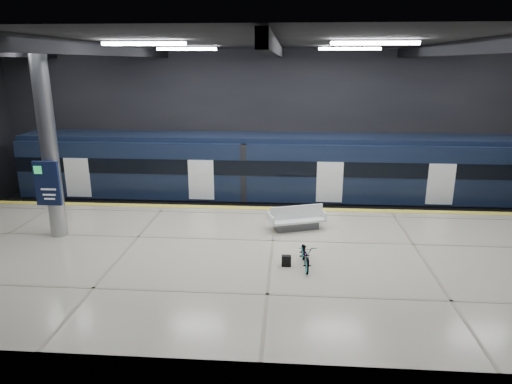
# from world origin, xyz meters

# --- Properties ---
(ground) EXTENTS (30.00, 30.00, 0.00)m
(ground) POSITION_xyz_m (0.00, 0.00, 0.00)
(ground) COLOR black
(ground) RESTS_ON ground
(room_shell) EXTENTS (30.10, 16.10, 8.05)m
(room_shell) POSITION_xyz_m (-0.00, 0.00, 5.72)
(room_shell) COLOR black
(room_shell) RESTS_ON ground
(platform) EXTENTS (30.00, 11.00, 1.10)m
(platform) POSITION_xyz_m (0.00, -2.50, 0.55)
(platform) COLOR beige
(platform) RESTS_ON ground
(safety_strip) EXTENTS (30.00, 0.40, 0.01)m
(safety_strip) POSITION_xyz_m (0.00, 2.75, 1.11)
(safety_strip) COLOR yellow
(safety_strip) RESTS_ON platform
(rails) EXTENTS (30.00, 1.52, 0.16)m
(rails) POSITION_xyz_m (0.00, 5.50, 0.08)
(rails) COLOR gray
(rails) RESTS_ON ground
(train) EXTENTS (29.40, 2.84, 3.79)m
(train) POSITION_xyz_m (1.22, 5.50, 2.06)
(train) COLOR black
(train) RESTS_ON ground
(bench) EXTENTS (2.33, 1.53, 0.95)m
(bench) POSITION_xyz_m (0.86, 0.23, 1.44)
(bench) COLOR #595B60
(bench) RESTS_ON platform
(bicycle) EXTENTS (0.69, 1.60, 0.82)m
(bicycle) POSITION_xyz_m (1.11, -3.12, 1.51)
(bicycle) COLOR #99999E
(bicycle) RESTS_ON platform
(pannier_bag) EXTENTS (0.30, 0.19, 0.35)m
(pannier_bag) POSITION_xyz_m (0.51, -3.12, 1.28)
(pannier_bag) COLOR black
(pannier_bag) RESTS_ON platform
(info_column) EXTENTS (0.90, 0.78, 6.90)m
(info_column) POSITION_xyz_m (-8.00, -1.03, 4.46)
(info_column) COLOR #9EA0A5
(info_column) RESTS_ON platform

